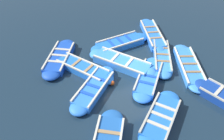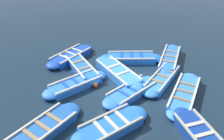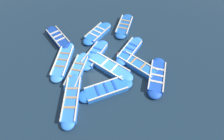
{
  "view_description": "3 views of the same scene",
  "coord_description": "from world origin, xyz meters",
  "px_view_note": "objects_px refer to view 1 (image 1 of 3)",
  "views": [
    {
      "loc": [
        7.42,
        -3.99,
        7.36
      ],
      "look_at": [
        -0.11,
        -0.96,
        0.34
      ],
      "focal_mm": 35.0,
      "sensor_mm": 36.0,
      "label": 1
    },
    {
      "loc": [
        9.06,
        0.4,
        6.17
      ],
      "look_at": [
        -0.66,
        -0.53,
        0.31
      ],
      "focal_mm": 35.0,
      "sensor_mm": 36.0,
      "label": 2
    },
    {
      "loc": [
        -8.12,
        1.61,
        9.87
      ],
      "look_at": [
        -0.95,
        -0.33,
        0.26
      ],
      "focal_mm": 28.0,
      "sensor_mm": 36.0,
      "label": 3
    }
  ],
  "objects_px": {
    "boat_outer_right": "(152,35)",
    "boat_broadside": "(120,43)",
    "boat_alongside": "(83,68)",
    "boat_mid_row": "(148,78)",
    "boat_centre": "(94,89)",
    "boat_bow_out": "(60,58)",
    "boat_inner_gap": "(161,118)",
    "boat_stern_in": "(122,63)",
    "boat_end_of_row": "(189,66)",
    "buoy_orange_near": "(112,83)",
    "boat_tucked": "(162,57)"
  },
  "relations": [
    {
      "from": "boat_outer_right",
      "to": "buoy_orange_near",
      "type": "xyz_separation_m",
      "value": [
        2.96,
        -3.89,
        -0.06
      ]
    },
    {
      "from": "boat_broadside",
      "to": "boat_inner_gap",
      "type": "bearing_deg",
      "value": -6.48
    },
    {
      "from": "boat_inner_gap",
      "to": "boat_tucked",
      "type": "xyz_separation_m",
      "value": [
        -3.53,
        2.25,
        -0.02
      ]
    },
    {
      "from": "boat_alongside",
      "to": "boat_mid_row",
      "type": "bearing_deg",
      "value": 56.31
    },
    {
      "from": "boat_tucked",
      "to": "buoy_orange_near",
      "type": "bearing_deg",
      "value": -75.23
    },
    {
      "from": "boat_stern_in",
      "to": "boat_bow_out",
      "type": "bearing_deg",
      "value": -119.55
    },
    {
      "from": "boat_end_of_row",
      "to": "boat_bow_out",
      "type": "bearing_deg",
      "value": -117.38
    },
    {
      "from": "boat_broadside",
      "to": "buoy_orange_near",
      "type": "distance_m",
      "value": 3.3
    },
    {
      "from": "boat_centre",
      "to": "boat_broadside",
      "type": "bearing_deg",
      "value": 138.48
    },
    {
      "from": "boat_mid_row",
      "to": "boat_broadside",
      "type": "bearing_deg",
      "value": -178.23
    },
    {
      "from": "boat_centre",
      "to": "boat_end_of_row",
      "type": "bearing_deg",
      "value": 86.86
    },
    {
      "from": "boat_inner_gap",
      "to": "boat_mid_row",
      "type": "height_order",
      "value": "boat_inner_gap"
    },
    {
      "from": "boat_outer_right",
      "to": "boat_centre",
      "type": "distance_m",
      "value": 5.71
    },
    {
      "from": "boat_alongside",
      "to": "boat_mid_row",
      "type": "height_order",
      "value": "boat_alongside"
    },
    {
      "from": "boat_bow_out",
      "to": "boat_broadside",
      "type": "bearing_deg",
      "value": 91.25
    },
    {
      "from": "boat_mid_row",
      "to": "buoy_orange_near",
      "type": "relative_size",
      "value": 12.52
    },
    {
      "from": "boat_broadside",
      "to": "buoy_orange_near",
      "type": "bearing_deg",
      "value": -30.09
    },
    {
      "from": "boat_bow_out",
      "to": "boat_inner_gap",
      "type": "distance_m",
      "value": 6.19
    },
    {
      "from": "boat_outer_right",
      "to": "boat_broadside",
      "type": "bearing_deg",
      "value": -87.12
    },
    {
      "from": "boat_broadside",
      "to": "boat_mid_row",
      "type": "height_order",
      "value": "boat_broadside"
    },
    {
      "from": "boat_bow_out",
      "to": "boat_centre",
      "type": "height_order",
      "value": "boat_bow_out"
    },
    {
      "from": "boat_end_of_row",
      "to": "boat_inner_gap",
      "type": "xyz_separation_m",
      "value": [
        2.31,
        -3.1,
        0.02
      ]
    },
    {
      "from": "boat_bow_out",
      "to": "boat_broadside",
      "type": "height_order",
      "value": "boat_bow_out"
    },
    {
      "from": "boat_alongside",
      "to": "boat_inner_gap",
      "type": "relative_size",
      "value": 1.11
    },
    {
      "from": "boat_end_of_row",
      "to": "boat_inner_gap",
      "type": "height_order",
      "value": "boat_inner_gap"
    },
    {
      "from": "boat_alongside",
      "to": "boat_stern_in",
      "type": "distance_m",
      "value": 2.05
    },
    {
      "from": "boat_outer_right",
      "to": "buoy_orange_near",
      "type": "bearing_deg",
      "value": -52.7
    },
    {
      "from": "boat_inner_gap",
      "to": "boat_stern_in",
      "type": "xyz_separation_m",
      "value": [
        -3.79,
        -0.03,
        0.02
      ]
    },
    {
      "from": "boat_inner_gap",
      "to": "boat_broadside",
      "type": "xyz_separation_m",
      "value": [
        -5.52,
        0.63,
        0.0
      ]
    },
    {
      "from": "boat_tucked",
      "to": "boat_stern_in",
      "type": "bearing_deg",
      "value": -96.43
    },
    {
      "from": "boat_end_of_row",
      "to": "boat_outer_right",
      "type": "bearing_deg",
      "value": -175.97
    },
    {
      "from": "boat_alongside",
      "to": "boat_centre",
      "type": "distance_m",
      "value": 1.56
    },
    {
      "from": "boat_broadside",
      "to": "boat_centre",
      "type": "distance_m",
      "value": 3.92
    },
    {
      "from": "boat_mid_row",
      "to": "boat_outer_right",
      "type": "bearing_deg",
      "value": 147.38
    },
    {
      "from": "boat_broadside",
      "to": "buoy_orange_near",
      "type": "xyz_separation_m",
      "value": [
        2.85,
        -1.65,
        -0.05
      ]
    },
    {
      "from": "boat_bow_out",
      "to": "boat_tucked",
      "type": "distance_m",
      "value": 5.54
    },
    {
      "from": "boat_bow_out",
      "to": "buoy_orange_near",
      "type": "bearing_deg",
      "value": 34.77
    },
    {
      "from": "boat_tucked",
      "to": "boat_inner_gap",
      "type": "bearing_deg",
      "value": -32.46
    },
    {
      "from": "boat_outer_right",
      "to": "boat_broadside",
      "type": "height_order",
      "value": "boat_outer_right"
    },
    {
      "from": "boat_centre",
      "to": "buoy_orange_near",
      "type": "xyz_separation_m",
      "value": [
        -0.08,
        0.94,
        -0.05
      ]
    },
    {
      "from": "boat_bow_out",
      "to": "boat_outer_right",
      "type": "bearing_deg",
      "value": 91.88
    },
    {
      "from": "boat_end_of_row",
      "to": "boat_tucked",
      "type": "distance_m",
      "value": 1.49
    },
    {
      "from": "boat_outer_right",
      "to": "boat_mid_row",
      "type": "height_order",
      "value": "boat_outer_right"
    },
    {
      "from": "boat_inner_gap",
      "to": "boat_mid_row",
      "type": "distance_m",
      "value": 2.4
    },
    {
      "from": "boat_bow_out",
      "to": "boat_centre",
      "type": "bearing_deg",
      "value": 18.97
    },
    {
      "from": "boat_outer_right",
      "to": "boat_broadside",
      "type": "xyz_separation_m",
      "value": [
        0.11,
        -2.24,
        -0.01
      ]
    },
    {
      "from": "boat_outer_right",
      "to": "boat_broadside",
      "type": "relative_size",
      "value": 1.06
    },
    {
      "from": "boat_alongside",
      "to": "boat_tucked",
      "type": "relative_size",
      "value": 0.97
    },
    {
      "from": "boat_end_of_row",
      "to": "boat_alongside",
      "type": "xyz_separation_m",
      "value": [
        -1.83,
        -5.15,
        0.03
      ]
    },
    {
      "from": "boat_outer_right",
      "to": "boat_alongside",
      "type": "relative_size",
      "value": 1.17
    }
  ]
}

